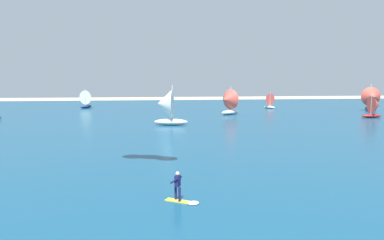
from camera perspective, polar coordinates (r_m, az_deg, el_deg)
ocean at (r=59.99m, az=-3.34°, el=0.04°), size 160.00×90.00×0.10m
kitesurfer at (r=21.60m, az=-1.67°, el=-10.37°), size 1.96×1.49×1.67m
sailboat_far_right at (r=80.79m, az=11.12°, el=2.82°), size 2.74×3.06×3.44m
sailboat_far_left at (r=83.05m, az=-15.12°, el=3.02°), size 3.25×3.64×4.07m
sailboat_mid_left at (r=68.62m, az=25.24°, el=1.79°), size 3.27×2.75×3.88m
sailboat_anchored_offshore at (r=53.17m, az=-3.83°, el=1.96°), size 4.84×4.18×5.51m
sailboat_trailing at (r=80.23m, az=24.92°, el=2.83°), size 3.89×4.49×5.09m
sailboat_heeled_over at (r=66.90m, az=5.27°, el=2.70°), size 4.40×4.20×4.90m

